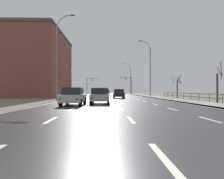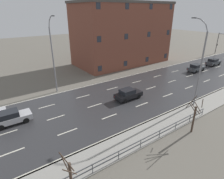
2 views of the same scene
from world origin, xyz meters
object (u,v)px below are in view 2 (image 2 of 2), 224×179
object	(u,v)px
street_lamp_midground	(200,66)
car_far_left	(128,94)
brick_building	(122,34)
car_near_right	(11,117)
car_far_right	(196,68)
traffic_signal_left	(220,40)
street_lamp_left_bank	(53,57)
car_near_left	(213,62)

from	to	relation	value
street_lamp_midground	car_far_left	bearing A→B (deg)	-136.34
brick_building	car_near_right	bearing A→B (deg)	-61.97
car_far_right	brick_building	bearing A→B (deg)	-151.05
car_far_left	car_far_right	size ratio (longest dim) A/B	1.00
street_lamp_midground	traffic_signal_left	size ratio (longest dim) A/B	1.87
street_lamp_left_bank	car_near_right	world-z (taller)	street_lamp_left_bank
street_lamp_midground	traffic_signal_left	distance (m)	37.70
street_lamp_midground	car_near_right	world-z (taller)	street_lamp_midground
traffic_signal_left	car_far_right	distance (m)	21.73
street_lamp_midground	brick_building	xyz separation A→B (m)	(-23.43, 5.80, 1.38)
car_near_left	car_far_left	bearing A→B (deg)	-85.29
street_lamp_midground	car_far_left	distance (m)	10.06
brick_building	car_far_right	bearing A→B (deg)	29.04
car_far_right	car_near_left	bearing A→B (deg)	93.38
street_lamp_midground	car_near_left	world-z (taller)	street_lamp_midground
car_far_right	traffic_signal_left	bearing A→B (deg)	106.38
street_lamp_left_bank	traffic_signal_left	distance (m)	48.36
street_lamp_left_bank	car_near_left	xyz separation A→B (m)	(5.93, 35.34, -4.77)
street_lamp_left_bank	brick_building	xyz separation A→B (m)	(-8.51, 19.43, 1.29)
car_far_left	car_near_left	distance (m)	27.98
street_lamp_left_bank	street_lamp_midground	bearing A→B (deg)	42.39
street_lamp_midground	car_far_right	bearing A→B (deg)	121.20
street_lamp_midground	car_near_right	distance (m)	23.40
car_far_left	car_near_left	world-z (taller)	same
car_far_left	street_lamp_left_bank	bearing A→B (deg)	-138.86
street_lamp_left_bank	car_near_right	bearing A→B (deg)	-52.05
car_far_left	street_lamp_midground	bearing A→B (deg)	43.40
car_near_left	street_lamp_left_bank	bearing A→B (deg)	-100.04
car_far_left	brick_building	xyz separation A→B (m)	(-16.98, 11.95, 6.06)
car_far_right	street_lamp_left_bank	bearing A→B (deg)	-103.09
street_lamp_midground	car_far_right	world-z (taller)	street_lamp_midground
car_near_left	car_near_right	size ratio (longest dim) A/B	1.00
brick_building	street_lamp_midground	bearing A→B (deg)	-13.91
traffic_signal_left	car_far_right	bearing A→B (deg)	-73.53
street_lamp_left_bank	traffic_signal_left	size ratio (longest dim) A/B	1.90
car_far_left	car_near_right	distance (m)	15.12
traffic_signal_left	brick_building	distance (m)	30.36
traffic_signal_left	car_far_left	distance (m)	41.78
street_lamp_midground	car_far_left	xyz separation A→B (m)	(-6.44, -6.15, -4.68)
street_lamp_left_bank	car_far_left	bearing A→B (deg)	41.40
street_lamp_midground	car_near_left	bearing A→B (deg)	112.48
street_lamp_midground	brick_building	size ratio (longest dim) A/B	0.51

